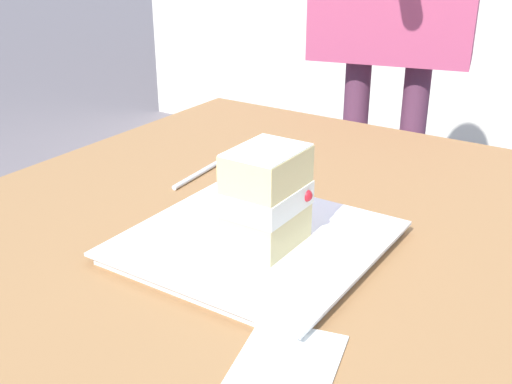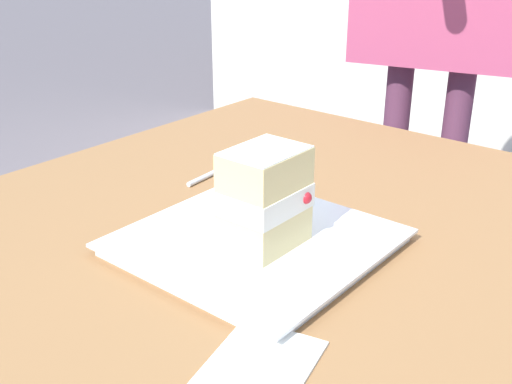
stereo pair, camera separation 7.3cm
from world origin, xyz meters
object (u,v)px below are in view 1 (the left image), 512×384
(patio_table, at_px, (161,348))
(cake_slice, at_px, (266,198))
(dessert_plate, at_px, (256,242))
(dessert_fork, at_px, (210,167))
(paper_napkin, at_px, (284,369))

(patio_table, bearing_deg, cake_slice, 142.21)
(patio_table, relative_size, cake_slice, 11.20)
(patio_table, xyz_separation_m, cake_slice, (-0.11, 0.08, 0.18))
(cake_slice, bearing_deg, patio_table, -37.79)
(cake_slice, bearing_deg, dessert_plate, -110.13)
(dessert_fork, height_order, paper_napkin, dessert_fork)
(patio_table, relative_size, paper_napkin, 9.05)
(patio_table, bearing_deg, dessert_plate, 150.75)
(dessert_plate, relative_size, cake_slice, 2.43)
(cake_slice, bearing_deg, dessert_fork, -129.55)
(paper_napkin, bearing_deg, cake_slice, -143.13)
(dessert_plate, bearing_deg, patio_table, -29.25)
(patio_table, bearing_deg, paper_napkin, 73.18)
(dessert_plate, height_order, cake_slice, cake_slice)
(patio_table, height_order, dessert_fork, dessert_fork)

